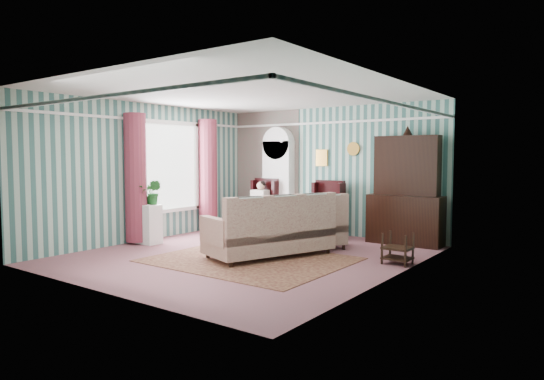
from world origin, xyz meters
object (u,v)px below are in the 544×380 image
Objects in this scene: sofa at (269,225)px; wingback_right at (323,209)px; seated_woman at (260,206)px; nest_table at (398,248)px; bookcase at (278,184)px; plant_stand at (147,224)px; floral_armchair at (321,224)px; dresser_hutch at (406,186)px; wingback_left at (260,205)px; round_side_table at (295,220)px; coffee_table at (231,241)px.

wingback_right is at bearing 26.21° from sofa.
nest_table is (4.07, -1.55, -0.32)m from seated_woman.
wingback_right is at bearing -14.57° from bookcase.
wingback_right is at bearing 47.16° from plant_stand.
dresser_hutch is at bearing -5.99° from floral_armchair.
dresser_hutch reaches higher than plant_stand.
dresser_hutch is 4.37× the size of nest_table.
bookcase reaches higher than floral_armchair.
floral_armchair is (2.30, -1.03, -0.16)m from wingback_left.
floral_armchair is at bearing -24.16° from wingback_left.
plant_stand is (-1.05, -3.14, -0.72)m from bookcase.
round_side_table is 0.65× the size of floral_armchair.
sofa is at bearing -66.29° from round_side_table.
wingback_right is 2.31m from sofa.
bookcase reaches higher than sofa.
dresser_hutch is 3.93× the size of round_side_table.
nest_table is (3.17, -1.70, -0.03)m from round_side_table.
floral_armchair is at bearing 29.00° from plant_stand.
plant_stand is (-0.80, -2.75, -0.19)m from seated_woman.
coffee_table is at bearing 175.37° from floral_armchair.
seated_woman is 0.96m from round_side_table.
nest_table is 0.24× the size of sofa.
coffee_table is (-2.37, -2.64, -0.98)m from dresser_hutch.
floral_armchair is at bearing 48.69° from coffee_table.
sofa is at bearing -49.31° from wingback_left.
wingback_right reaches higher than seated_woman.
sofa is at bearing -49.31° from seated_woman.
wingback_right reaches higher than plant_stand.
coffee_table is at bearing 115.42° from sofa.
coffee_table is (1.13, -2.37, -0.39)m from seated_woman.
wingback_left is at bearing 0.00° from seated_woman.
dresser_hutch is 2.95× the size of plant_stand.
floral_armchair reaches higher than plant_stand.
wingback_right is 1.56× the size of plant_stand.
seated_woman reaches higher than round_side_table.
wingback_right is 1.18m from floral_armchair.
wingback_left is 2.53m from floral_armchair.
seated_woman is 2.65m from coffee_table.
dresser_hutch reaches higher than seated_woman.
floral_armchair is at bearing -24.16° from seated_woman.
dresser_hutch is 2.72× the size of coffee_table.
floral_armchair is at bearing -40.16° from round_side_table.
coffee_table is (-0.85, -0.07, -0.36)m from sofa.
bookcase is 0.98× the size of sofa.
seated_woman is 1.36× the size of coffee_table.
nest_table is at bearing 13.84° from plant_stand.
bookcase reaches higher than round_side_table.
plant_stand is 0.35× the size of sofa.
floral_armchair reaches higher than coffee_table.
seated_woman reaches higher than coffee_table.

